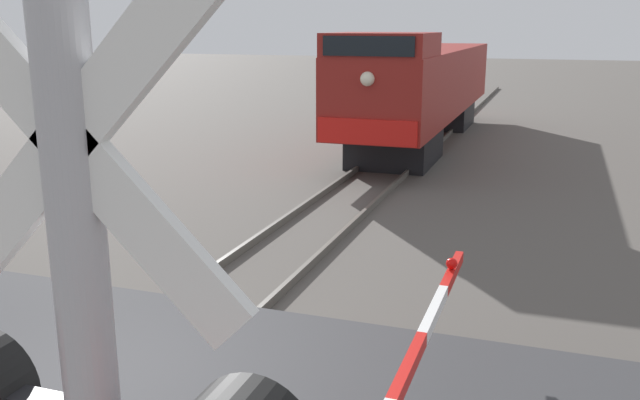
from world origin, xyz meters
TOP-DOWN VIEW (x-y plane):
  - rail_track_left at (-0.72, 0.00)m, footprint 0.08×80.00m
  - locomotive at (0.00, 17.99)m, footprint 2.70×14.71m

SIDE VIEW (x-z plane):
  - rail_track_left at x=-0.72m, z-range 0.00..0.15m
  - locomotive at x=0.00m, z-range 0.04..3.83m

